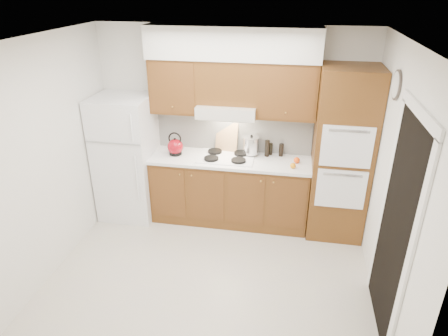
% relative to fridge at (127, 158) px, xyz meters
% --- Properties ---
extents(floor, '(3.60, 3.60, 0.00)m').
position_rel_fridge_xyz_m(floor, '(1.41, -1.14, -0.86)').
color(floor, '#BAB1A3').
rests_on(floor, ground).
extents(ceiling, '(3.60, 3.60, 0.00)m').
position_rel_fridge_xyz_m(ceiling, '(1.41, -1.14, 1.74)').
color(ceiling, white).
rests_on(ceiling, wall_back).
extents(wall_back, '(3.60, 0.02, 2.60)m').
position_rel_fridge_xyz_m(wall_back, '(1.41, 0.36, 0.44)').
color(wall_back, white).
rests_on(wall_back, floor).
extents(wall_left, '(0.02, 3.00, 2.60)m').
position_rel_fridge_xyz_m(wall_left, '(-0.40, -1.14, 0.44)').
color(wall_left, white).
rests_on(wall_left, floor).
extents(wall_right, '(0.02, 3.00, 2.60)m').
position_rel_fridge_xyz_m(wall_right, '(3.21, -1.14, 0.44)').
color(wall_right, white).
rests_on(wall_right, floor).
extents(fridge, '(0.75, 0.72, 1.72)m').
position_rel_fridge_xyz_m(fridge, '(0.00, 0.00, 0.00)').
color(fridge, white).
rests_on(fridge, floor).
extents(base_cabinets, '(2.11, 0.60, 0.90)m').
position_rel_fridge_xyz_m(base_cabinets, '(1.43, 0.06, -0.41)').
color(base_cabinets, brown).
rests_on(base_cabinets, floor).
extents(countertop, '(2.13, 0.62, 0.04)m').
position_rel_fridge_xyz_m(countertop, '(1.43, 0.05, 0.06)').
color(countertop, white).
rests_on(countertop, base_cabinets).
extents(backsplash, '(2.11, 0.03, 0.56)m').
position_rel_fridge_xyz_m(backsplash, '(1.43, 0.34, 0.36)').
color(backsplash, white).
rests_on(backsplash, countertop).
extents(oven_cabinet, '(0.70, 0.65, 2.20)m').
position_rel_fridge_xyz_m(oven_cabinet, '(2.85, 0.03, 0.24)').
color(oven_cabinet, brown).
rests_on(oven_cabinet, floor).
extents(upper_cab_left, '(0.63, 0.33, 0.70)m').
position_rel_fridge_xyz_m(upper_cab_left, '(0.69, 0.19, 0.99)').
color(upper_cab_left, brown).
rests_on(upper_cab_left, wall_back).
extents(upper_cab_right, '(0.73, 0.33, 0.70)m').
position_rel_fridge_xyz_m(upper_cab_right, '(2.12, 0.19, 0.99)').
color(upper_cab_right, brown).
rests_on(upper_cab_right, wall_back).
extents(range_hood, '(0.75, 0.45, 0.15)m').
position_rel_fridge_xyz_m(range_hood, '(1.38, 0.13, 0.71)').
color(range_hood, silver).
rests_on(range_hood, wall_back).
extents(upper_cab_over_hood, '(0.75, 0.33, 0.55)m').
position_rel_fridge_xyz_m(upper_cab_over_hood, '(1.38, 0.19, 1.06)').
color(upper_cab_over_hood, brown).
rests_on(upper_cab_over_hood, range_hood).
extents(soffit, '(2.13, 0.36, 0.40)m').
position_rel_fridge_xyz_m(soffit, '(1.43, 0.18, 1.54)').
color(soffit, silver).
rests_on(soffit, wall_back).
extents(cooktop, '(0.74, 0.50, 0.01)m').
position_rel_fridge_xyz_m(cooktop, '(1.38, 0.07, 0.09)').
color(cooktop, white).
rests_on(cooktop, countertop).
extents(doorway, '(0.02, 0.90, 2.10)m').
position_rel_fridge_xyz_m(doorway, '(3.19, -1.49, 0.19)').
color(doorway, black).
rests_on(doorway, floor).
extents(wall_clock, '(0.02, 0.30, 0.30)m').
position_rel_fridge_xyz_m(wall_clock, '(3.19, -0.59, 1.29)').
color(wall_clock, '#3F3833').
rests_on(wall_clock, wall_right).
extents(kettle, '(0.24, 0.24, 0.21)m').
position_rel_fridge_xyz_m(kettle, '(0.69, 0.05, 0.20)').
color(kettle, maroon).
rests_on(kettle, countertop).
extents(cutting_board, '(0.32, 0.15, 0.40)m').
position_rel_fridge_xyz_m(cutting_board, '(1.34, 0.31, 0.28)').
color(cutting_board, tan).
rests_on(cutting_board, countertop).
extents(stock_pot, '(0.23, 0.23, 0.22)m').
position_rel_fridge_xyz_m(stock_pot, '(1.69, 0.22, 0.22)').
color(stock_pot, silver).
rests_on(stock_pot, cooktop).
extents(condiment_a, '(0.07, 0.07, 0.22)m').
position_rel_fridge_xyz_m(condiment_a, '(1.91, 0.22, 0.19)').
color(condiment_a, black).
rests_on(condiment_a, countertop).
extents(condiment_b, '(0.06, 0.06, 0.16)m').
position_rel_fridge_xyz_m(condiment_b, '(1.95, 0.28, 0.16)').
color(condiment_b, black).
rests_on(condiment_b, countertop).
extents(condiment_c, '(0.07, 0.07, 0.17)m').
position_rel_fridge_xyz_m(condiment_c, '(2.09, 0.26, 0.17)').
color(condiment_c, black).
rests_on(condiment_c, countertop).
extents(orange_near, '(0.07, 0.07, 0.07)m').
position_rel_fridge_xyz_m(orange_near, '(2.26, -0.11, 0.12)').
color(orange_near, '#FF9E0D').
rests_on(orange_near, countertop).
extents(orange_far, '(0.10, 0.10, 0.08)m').
position_rel_fridge_xyz_m(orange_far, '(2.30, 0.06, 0.12)').
color(orange_far, '#F84E0D').
rests_on(orange_far, countertop).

